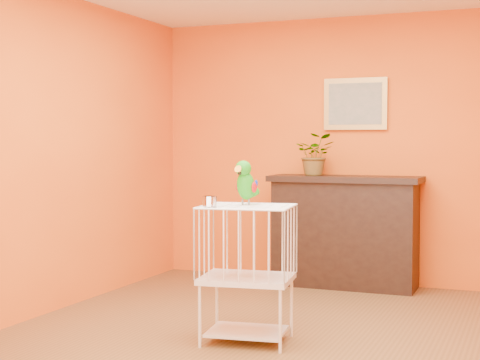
% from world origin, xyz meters
% --- Properties ---
extents(ground, '(4.50, 4.50, 0.00)m').
position_xyz_m(ground, '(0.00, 0.00, 0.00)').
color(ground, brown).
rests_on(ground, ground).
extents(room_shell, '(4.50, 4.50, 4.50)m').
position_xyz_m(room_shell, '(0.00, 0.00, 1.58)').
color(room_shell, orange).
rests_on(room_shell, ground).
extents(console_cabinet, '(1.43, 0.51, 1.06)m').
position_xyz_m(console_cabinet, '(-0.04, 2.00, 0.53)').
color(console_cabinet, black).
rests_on(console_cabinet, ground).
extents(potted_plant, '(0.44, 0.47, 0.32)m').
position_xyz_m(potted_plant, '(-0.34, 2.07, 1.22)').
color(potted_plant, '#26722D').
rests_on(potted_plant, console_cabinet).
extents(framed_picture, '(0.62, 0.04, 0.50)m').
position_xyz_m(framed_picture, '(0.00, 2.22, 1.75)').
color(framed_picture, '#BD9143').
rests_on(framed_picture, room_shell).
extents(birdcage, '(0.67, 0.55, 0.94)m').
position_xyz_m(birdcage, '(-0.20, -0.16, 0.49)').
color(birdcage, silver).
rests_on(birdcage, ground).
extents(feed_cup, '(0.10, 0.10, 0.07)m').
position_xyz_m(feed_cup, '(-0.40, -0.33, 0.98)').
color(feed_cup, silver).
rests_on(feed_cup, birdcage).
extents(parrot, '(0.16, 0.28, 0.31)m').
position_xyz_m(parrot, '(-0.22, -0.11, 1.10)').
color(parrot, '#59544C').
rests_on(parrot, birdcage).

